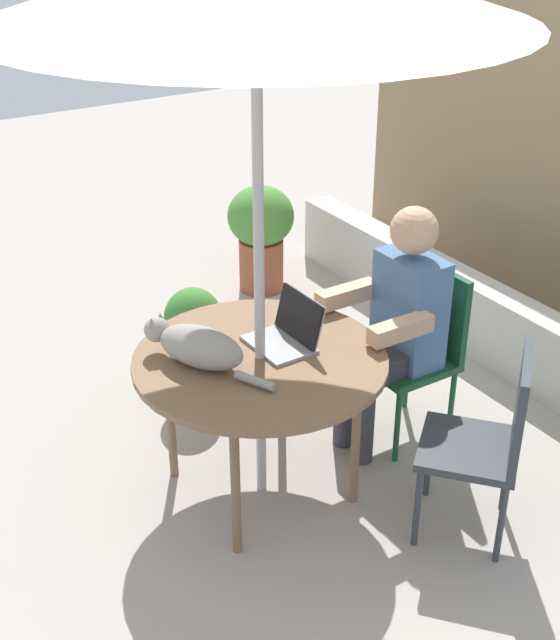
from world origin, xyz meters
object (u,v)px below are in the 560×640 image
(laptop, at_px, (289,330))
(potted_plant_near_fence, at_px, (261,230))
(chair_empty, at_px, (492,434))
(potted_plant_by_chair, at_px, (194,338))
(cat, at_px, (196,346))
(person_seated, at_px, (397,317))
(chair_occupied, at_px, (420,340))
(patio_table, at_px, (260,367))

(laptop, bearing_deg, potted_plant_near_fence, 152.65)
(chair_empty, height_order, potted_plant_by_chair, chair_empty)
(chair_empty, relative_size, cat, 1.44)
(chair_empty, bearing_deg, person_seated, 172.45)
(chair_empty, xyz_separation_m, potted_plant_near_fence, (-2.55, 0.43, -0.09))
(person_seated, distance_m, potted_plant_by_chair, 1.15)
(chair_occupied, distance_m, person_seated, 0.23)
(person_seated, bearing_deg, potted_plant_by_chair, -145.29)
(laptop, relative_size, potted_plant_by_chair, 0.50)
(cat, bearing_deg, laptop, 81.70)
(chair_occupied, height_order, laptop, laptop)
(patio_table, bearing_deg, potted_plant_by_chair, 172.01)
(chair_occupied, xyz_separation_m, potted_plant_by_chair, (-0.90, -0.78, -0.18))
(potted_plant_near_fence, height_order, potted_plant_by_chair, potted_plant_near_fence)
(laptop, bearing_deg, cat, -98.30)
(patio_table, bearing_deg, chair_occupied, 90.00)
(chair_empty, bearing_deg, laptop, -148.61)
(patio_table, xyz_separation_m, chair_occupied, (0.00, 0.91, -0.14))
(laptop, height_order, cat, laptop)
(chair_occupied, height_order, chair_empty, same)
(laptop, bearing_deg, chair_empty, 31.39)
(person_seated, bearing_deg, chair_empty, -7.55)
(cat, distance_m, potted_plant_by_chair, 1.00)
(chair_empty, bearing_deg, cat, -133.20)
(chair_empty, height_order, cat, same)
(person_seated, distance_m, potted_plant_near_fence, 1.85)
(person_seated, bearing_deg, patio_table, -90.00)
(patio_table, distance_m, person_seated, 0.75)
(cat, height_order, potted_plant_by_chair, cat)
(chair_empty, height_order, laptop, laptop)
(chair_occupied, distance_m, cat, 1.19)
(person_seated, distance_m, cat, 1.01)
(chair_occupied, bearing_deg, laptop, -92.83)
(patio_table, distance_m, chair_empty, 1.00)
(potted_plant_near_fence, bearing_deg, chair_occupied, -5.64)
(patio_table, height_order, laptop, laptop)
(patio_table, xyz_separation_m, laptop, (-0.04, 0.17, 0.12))
(laptop, height_order, potted_plant_near_fence, laptop)
(potted_plant_near_fence, bearing_deg, cat, -38.10)
(chair_occupied, relative_size, person_seated, 0.72)
(chair_occupied, bearing_deg, cat, -94.84)
(patio_table, xyz_separation_m, chair_empty, (0.75, 0.65, -0.14))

